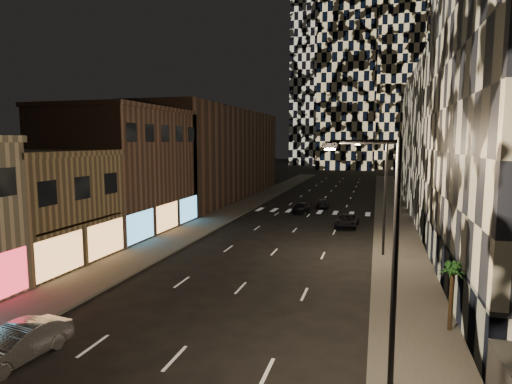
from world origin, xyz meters
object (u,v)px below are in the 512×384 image
Objects in this scene: streetlight_near at (387,255)px; car_dark_oncoming at (323,203)px; palm_tree at (453,274)px; car_dark_rightlane at (347,221)px; car_silver_parked at (18,344)px; car_dark_midlane at (301,208)px; streetlight_far at (382,189)px.

streetlight_near is 44.89m from car_dark_oncoming.
car_dark_rightlane is at bearing 104.92° from palm_tree.
palm_tree is at bearing -72.50° from car_dark_rightlane.
car_silver_parked is 1.14× the size of car_dark_midlane.
streetlight_near is at bearing -68.74° from car_dark_midlane.
streetlight_far is 12.47m from car_dark_rightlane.
streetlight_near reaches higher than car_dark_oncoming.
streetlight_far is 25.90m from car_silver_parked.
streetlight_far is at bearing -70.70° from car_dark_rightlane.
streetlight_near is 31.59m from car_dark_rightlane.
streetlight_near is 1.00× the size of streetlight_far.
car_dark_oncoming is at bearing 99.57° from streetlight_near.
car_dark_rightlane is (4.10, -12.95, 0.08)m from car_dark_oncoming.
car_dark_midlane is 5.68m from car_dark_oncoming.
palm_tree is at bearing -76.61° from streetlight_far.
palm_tree is at bearing 65.13° from streetlight_near.
streetlight_far is 2.28× the size of car_dark_midlane.
car_dark_rightlane is at bearing 96.11° from streetlight_near.
palm_tree reaches higher than car_dark_oncoming.
streetlight_near is 7.88m from palm_tree.
car_silver_parked reaches higher than car_dark_oncoming.
car_dark_midlane is at bearing 63.49° from car_dark_oncoming.
car_silver_parked is at bearing 76.93° from car_dark_oncoming.
palm_tree is (3.15, -13.21, -2.47)m from streetlight_far.
car_silver_parked is at bearing -124.59° from streetlight_far.
car_dark_rightlane is at bearing 103.39° from car_dark_oncoming.
car_dark_midlane is 9.92m from car_dark_rightlane.
palm_tree is (12.72, -31.97, 2.21)m from car_dark_midlane.
car_dark_rightlane reaches higher than car_dark_oncoming.
streetlight_near is 15.22m from car_silver_parked.
car_silver_parked is (-14.47, -0.98, -4.61)m from streetlight_near.
streetlight_near and streetlight_far have the same top height.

